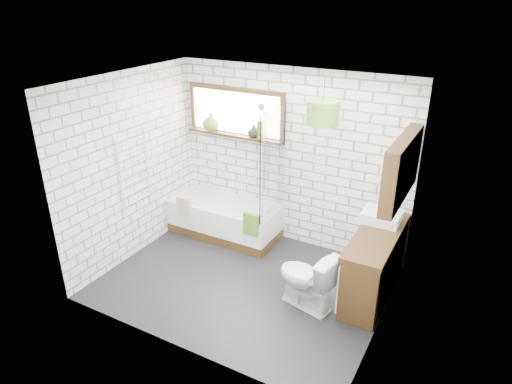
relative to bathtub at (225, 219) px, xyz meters
The scene contains 22 objects.
floor 1.32m from the bathtub, 46.99° to the right, with size 3.40×2.60×0.01m, color black.
ceiling 2.59m from the bathtub, 46.99° to the right, with size 3.40×2.60×0.01m, color white.
wall_back 1.37m from the bathtub, 22.44° to the left, with size 3.40×0.01×2.50m, color white.
wall_front 2.61m from the bathtub, 68.64° to the right, with size 3.40×0.01×2.50m, color white.
wall_left 1.60m from the bathtub, 131.25° to the right, with size 0.01×2.60×2.50m, color white.
wall_right 2.92m from the bathtub, 20.03° to the right, with size 0.01×2.60×2.50m, color white.
window 1.57m from the bathtub, 84.84° to the left, with size 1.52×0.16×0.68m, color #33200E.
towel_radiator 1.54m from the bathtub, 129.67° to the right, with size 0.06×0.52×1.00m, color white.
mirror_cabinet 2.88m from the bathtub, ahead, with size 0.16×1.20×0.70m, color #33200E.
shower_riser 1.23m from the bathtub, 33.59° to the left, with size 0.02×0.02×1.30m, color silver.
bathtub is the anchor object (origin of this frame).
shower_screen 1.29m from the bathtub, ahead, with size 0.02×0.72×1.50m, color white.
towel_green 0.79m from the bathtub, 28.42° to the right, with size 0.23×0.06×0.31m, color #4B7623.
towel_beige 0.64m from the bathtub, 142.91° to the right, with size 0.22×0.05×0.28m, color tan.
vanity 2.38m from the bathtub, ahead, with size 0.46×1.42×0.81m, color #33200E.
basin 2.37m from the bathtub, ahead, with size 0.45×0.39×0.13m, color white.
tap 2.54m from the bathtub, ahead, with size 0.03×0.03×0.16m, color silver.
toilet 2.00m from the bathtub, 29.36° to the right, with size 0.72×0.41×0.74m, color white.
vase_olive 1.43m from the bathtub, 142.53° to the left, with size 0.26×0.26×0.27m, color #527B25.
vase_dark 1.38m from the bathtub, 40.09° to the left, with size 0.18×0.18×0.19m, color black.
bottle 1.44m from the bathtub, 33.77° to the left, with size 0.08×0.08×0.24m, color #527B25.
pendant 2.39m from the bathtub, ahead, with size 0.38×0.38×0.28m, color #4B7623.
Camera 1 is at (2.45, -4.13, 3.41)m, focal length 32.00 mm.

